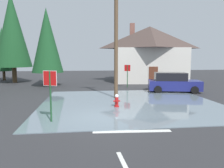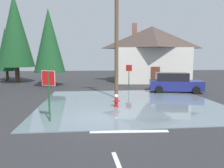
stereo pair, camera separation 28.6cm
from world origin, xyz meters
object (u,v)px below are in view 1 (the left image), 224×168
at_px(stop_sign_near, 50,86).
at_px(house, 149,53).
at_px(parked_car, 173,83).
at_px(pine_tree_tall_left, 3,49).
at_px(fire_hydrant, 117,101).
at_px(pine_tree_far_center, 12,30).
at_px(stop_sign_far, 127,71).
at_px(utility_pole, 116,41).
at_px(pine_tree_short_left, 47,41).

xyz_separation_m(stop_sign_near, house, (9.54, 16.50, 1.84)).
relative_size(parked_car, pine_tree_tall_left, 0.68).
bearing_deg(parked_car, fire_hydrant, -137.20).
relative_size(stop_sign_near, pine_tree_far_center, 0.23).
bearing_deg(house, stop_sign_far, -126.14).
distance_m(parked_car, pine_tree_far_center, 19.33).
bearing_deg(pine_tree_tall_left, stop_sign_near, -65.42).
xyz_separation_m(stop_sign_far, parked_car, (3.43, -3.34, -0.81)).
bearing_deg(pine_tree_tall_left, pine_tree_far_center, -53.36).
distance_m(utility_pole, pine_tree_tall_left, 19.71).
relative_size(stop_sign_far, house, 0.23).
xyz_separation_m(stop_sign_far, pine_tree_short_left, (-8.13, 2.02, 3.14)).
bearing_deg(house, pine_tree_far_center, 177.69).
height_order(stop_sign_near, house, house).
height_order(utility_pole, pine_tree_tall_left, utility_pole).
height_order(pine_tree_tall_left, pine_tree_short_left, pine_tree_short_left).
height_order(parked_car, pine_tree_far_center, pine_tree_far_center).
height_order(house, pine_tree_tall_left, house).
relative_size(stop_sign_far, pine_tree_short_left, 0.28).
distance_m(stop_sign_far, parked_car, 4.86).
xyz_separation_m(utility_pole, parked_car, (5.40, 2.41, -3.36)).
relative_size(pine_tree_tall_left, pine_tree_short_left, 0.86).
bearing_deg(stop_sign_near, pine_tree_tall_left, 114.58).
relative_size(stop_sign_near, utility_pole, 0.30).
height_order(fire_hydrant, pine_tree_short_left, pine_tree_short_left).
bearing_deg(house, utility_pole, -117.70).
bearing_deg(pine_tree_short_left, parked_car, -24.89).
bearing_deg(stop_sign_far, stop_sign_near, -116.97).
bearing_deg(stop_sign_near, utility_pole, 55.73).
bearing_deg(utility_pole, stop_sign_far, 71.15).
relative_size(utility_pole, pine_tree_tall_left, 1.15).
bearing_deg(fire_hydrant, utility_pole, 83.00).
distance_m(pine_tree_tall_left, pine_tree_short_left, 9.84).
height_order(utility_pole, parked_car, utility_pole).
height_order(stop_sign_far, house, house).
xyz_separation_m(house, parked_car, (-0.33, -8.50, -2.74)).
relative_size(utility_pole, stop_sign_far, 3.48).
distance_m(utility_pole, house, 12.34).
relative_size(fire_hydrant, utility_pole, 0.10).
height_order(stop_sign_near, pine_tree_tall_left, pine_tree_tall_left).
xyz_separation_m(fire_hydrant, house, (6.09, 13.83, 3.15)).
distance_m(stop_sign_near, utility_pole, 7.19).
xyz_separation_m(fire_hydrant, pine_tree_tall_left, (-12.74, 17.64, 3.70)).
height_order(pine_tree_tall_left, pine_tree_far_center, pine_tree_far_center).
relative_size(fire_hydrant, pine_tree_far_center, 0.08).
bearing_deg(pine_tree_far_center, stop_sign_far, -24.59).
bearing_deg(stop_sign_near, pine_tree_far_center, 112.04).
relative_size(house, pine_tree_far_center, 0.93).
bearing_deg(parked_car, stop_sign_near, -139.00).
bearing_deg(house, pine_tree_tall_left, 168.54).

